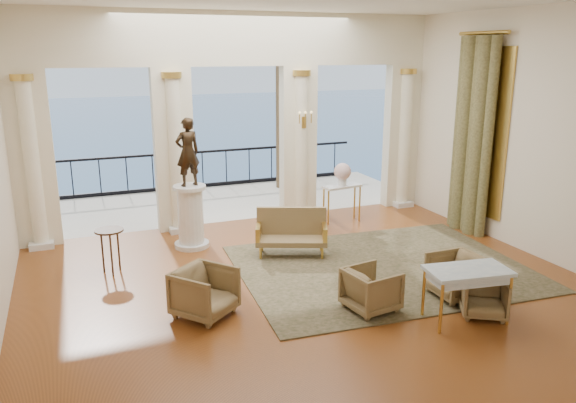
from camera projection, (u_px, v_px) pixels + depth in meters
name	position (u px, v px, depth m)	size (l,w,h in m)	color
floor	(310.00, 286.00, 9.14)	(9.00, 9.00, 0.00)	#44200C
room_walls	(346.00, 116.00, 7.39)	(9.00, 9.00, 9.00)	#F2E5CB
arcade	(238.00, 106.00, 11.90)	(9.00, 0.56, 4.50)	#F1E9C6
terrace	(218.00, 203.00, 14.36)	(10.00, 3.60, 0.10)	#B4A794
balustrade	(203.00, 173.00, 15.67)	(9.00, 0.06, 1.03)	black
palm_tree	(279.00, 36.00, 14.71)	(2.00, 2.00, 4.50)	#4C3823
sea	(98.00, 138.00, 64.52)	(160.00, 160.00, 0.00)	#2B5283
curtain	(472.00, 136.00, 11.49)	(0.33, 1.40, 4.09)	#484225
window_frame	(480.00, 132.00, 11.54)	(0.04, 1.60, 3.40)	gold
wall_sconce	(304.00, 121.00, 12.21)	(0.30, 0.11, 0.33)	gold
rug	(382.00, 268.00, 9.90)	(4.92, 3.83, 0.02)	#2A2F16
armchair_a	(205.00, 290.00, 8.05)	(0.76, 0.71, 0.78)	#4F391F
armchair_b	(484.00, 295.00, 8.07)	(0.61, 0.58, 0.63)	#4F391F
armchair_c	(457.00, 274.00, 8.67)	(0.73, 0.68, 0.75)	#4F391F
armchair_d	(371.00, 287.00, 8.23)	(0.69, 0.65, 0.71)	#4F391F
settee	(291.00, 232.00, 10.49)	(1.43, 1.02, 0.87)	#4F391F
game_table	(468.00, 274.00, 7.81)	(1.22, 0.78, 0.78)	#9EB3C3
pedestal	(191.00, 218.00, 10.84)	(0.67, 0.67, 1.23)	silver
statue	(188.00, 152.00, 10.50)	(0.47, 0.31, 1.29)	black
console_table	(342.00, 191.00, 12.46)	(0.91, 0.47, 0.83)	silver
urn	(343.00, 173.00, 12.35)	(0.38, 0.38, 0.50)	white
side_table	(109.00, 236.00, 9.53)	(0.48, 0.48, 0.78)	black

